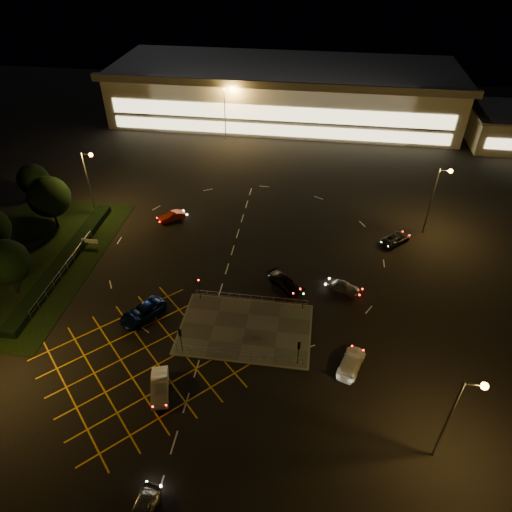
# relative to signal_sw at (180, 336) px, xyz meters

# --- Properties ---
(ground) EXTENTS (180.00, 180.00, 0.00)m
(ground) POSITION_rel_signal_sw_xyz_m (4.00, 5.99, -2.37)
(ground) COLOR black
(ground) RESTS_ON ground
(pedestrian_island) EXTENTS (14.00, 9.00, 0.12)m
(pedestrian_island) POSITION_rel_signal_sw_xyz_m (6.00, 3.99, -2.31)
(pedestrian_island) COLOR #4C4944
(pedestrian_island) RESTS_ON ground
(grass_verge) EXTENTS (18.00, 30.00, 0.08)m
(grass_verge) POSITION_rel_signal_sw_xyz_m (-24.00, 11.99, -2.33)
(grass_verge) COLOR black
(grass_verge) RESTS_ON ground
(hedge) EXTENTS (2.00, 26.00, 1.00)m
(hedge) POSITION_rel_signal_sw_xyz_m (-19.00, 11.99, -1.87)
(hedge) COLOR black
(hedge) RESTS_ON ground
(supermarket) EXTENTS (72.00, 26.50, 10.50)m
(supermarket) POSITION_rel_signal_sw_xyz_m (4.00, 67.95, 2.95)
(supermarket) COLOR beige
(supermarket) RESTS_ON ground
(streetlight_se) EXTENTS (1.78, 0.56, 10.03)m
(streetlight_se) POSITION_rel_signal_sw_xyz_m (24.44, -8.01, 4.20)
(streetlight_se) COLOR slate
(streetlight_se) RESTS_ON ground
(streetlight_nw) EXTENTS (1.78, 0.56, 10.03)m
(streetlight_nw) POSITION_rel_signal_sw_xyz_m (-19.56, 23.99, 4.20)
(streetlight_nw) COLOR slate
(streetlight_nw) RESTS_ON ground
(streetlight_ne) EXTENTS (1.78, 0.56, 10.03)m
(streetlight_ne) POSITION_rel_signal_sw_xyz_m (28.44, 25.99, 4.20)
(streetlight_ne) COLOR slate
(streetlight_ne) RESTS_ON ground
(streetlight_far_left) EXTENTS (1.78, 0.56, 10.03)m
(streetlight_far_left) POSITION_rel_signal_sw_xyz_m (-5.56, 53.99, 4.20)
(streetlight_far_left) COLOR slate
(streetlight_far_left) RESTS_ON ground
(streetlight_far_right) EXTENTS (1.78, 0.56, 10.03)m
(streetlight_far_right) POSITION_rel_signal_sw_xyz_m (34.44, 55.99, 4.20)
(streetlight_far_right) COLOR slate
(streetlight_far_right) RESTS_ON ground
(signal_sw) EXTENTS (0.28, 0.30, 3.15)m
(signal_sw) POSITION_rel_signal_sw_xyz_m (0.00, 0.00, 0.00)
(signal_sw) COLOR black
(signal_sw) RESTS_ON pedestrian_island
(signal_se) EXTENTS (0.28, 0.30, 3.15)m
(signal_se) POSITION_rel_signal_sw_xyz_m (12.00, 0.00, 0.00)
(signal_se) COLOR black
(signal_se) RESTS_ON pedestrian_island
(signal_nw) EXTENTS (0.28, 0.30, 3.15)m
(signal_nw) POSITION_rel_signal_sw_xyz_m (0.00, 7.99, 0.00)
(signal_nw) COLOR black
(signal_nw) RESTS_ON pedestrian_island
(signal_ne) EXTENTS (0.28, 0.30, 3.15)m
(signal_ne) POSITION_rel_signal_sw_xyz_m (12.00, 7.99, 0.00)
(signal_ne) COLOR black
(signal_ne) RESTS_ON pedestrian_island
(tree_c) EXTENTS (5.76, 5.76, 7.84)m
(tree_c) POSITION_rel_signal_sw_xyz_m (-24.00, 19.99, 2.59)
(tree_c) COLOR black
(tree_c) RESTS_ON ground
(tree_d) EXTENTS (4.68, 4.68, 6.37)m
(tree_d) POSITION_rel_signal_sw_xyz_m (-30.00, 25.99, 1.65)
(tree_d) COLOR black
(tree_d) RESTS_ON ground
(tree_e) EXTENTS (5.40, 5.40, 7.35)m
(tree_e) POSITION_rel_signal_sw_xyz_m (-22.00, 5.99, 2.28)
(tree_e) COLOR black
(tree_e) RESTS_ON ground
(car_near_silver) EXTENTS (2.14, 4.27, 1.40)m
(car_near_silver) POSITION_rel_signal_sw_xyz_m (1.32, -16.09, -1.67)
(car_near_silver) COLOR #AFB3B6
(car_near_silver) RESTS_ON ground
(car_queue_white) EXTENTS (2.75, 4.72, 1.47)m
(car_queue_white) POSITION_rel_signal_sw_xyz_m (-0.75, -5.10, -1.63)
(car_queue_white) COLOR #BEBEBE
(car_queue_white) RESTS_ON ground
(car_left_blue) EXTENTS (5.08, 5.97, 1.52)m
(car_left_blue) POSITION_rel_signal_sw_xyz_m (-5.70, 4.22, -1.61)
(car_left_blue) COLOR #0C1A48
(car_left_blue) RESTS_ON ground
(car_far_dkgrey) EXTENTS (4.76, 4.54, 1.36)m
(car_far_dkgrey) POSITION_rel_signal_sw_xyz_m (9.60, 11.66, -1.69)
(car_far_dkgrey) COLOR black
(car_far_dkgrey) RESTS_ON ground
(car_right_silver) EXTENTS (4.10, 2.70, 1.30)m
(car_right_silver) POSITION_rel_signal_sw_xyz_m (16.72, 11.90, -1.72)
(car_right_silver) COLOR #A1A2A8
(car_right_silver) RESTS_ON ground
(car_circ_red) EXTENTS (3.84, 3.37, 1.26)m
(car_circ_red) POSITION_rel_signal_sw_xyz_m (-8.19, 24.06, -1.74)
(car_circ_red) COLOR #99220B
(car_circ_red) RESTS_ON ground
(car_east_grey) EXTENTS (4.66, 4.57, 1.24)m
(car_east_grey) POSITION_rel_signal_sw_xyz_m (23.85, 22.91, -1.75)
(car_east_grey) COLOR black
(car_east_grey) RESTS_ON ground
(car_approach_white) EXTENTS (3.47, 5.23, 1.41)m
(car_approach_white) POSITION_rel_signal_sw_xyz_m (17.34, 0.40, -1.66)
(car_approach_white) COLOR silver
(car_approach_white) RESTS_ON ground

